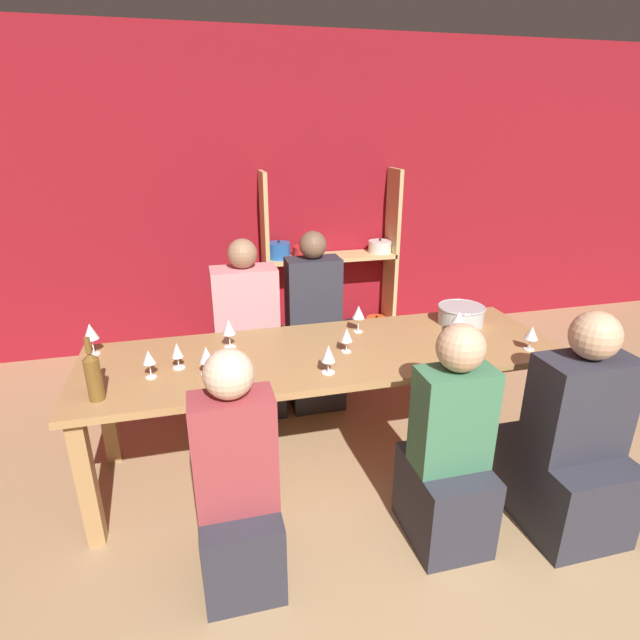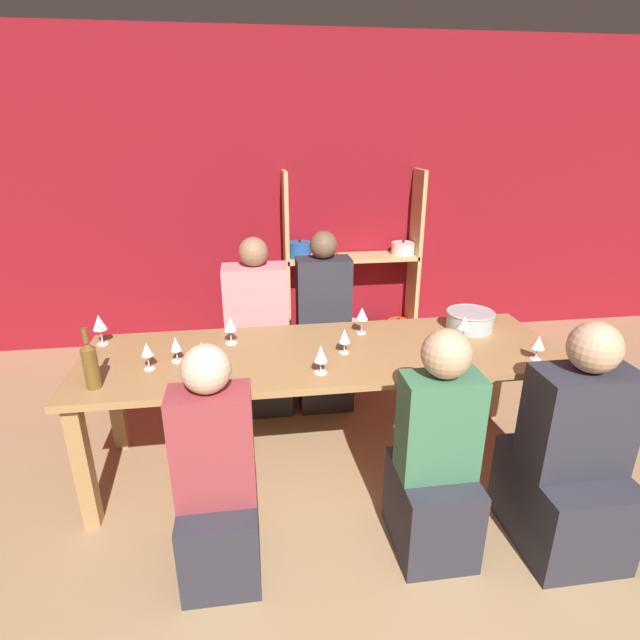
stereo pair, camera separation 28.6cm
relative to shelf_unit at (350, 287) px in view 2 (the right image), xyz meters
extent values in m
cube|color=maroon|center=(-0.47, 0.20, 0.82)|extent=(8.80, 0.06, 2.70)
cube|color=tan|center=(-0.59, 0.00, 0.27)|extent=(0.04, 0.30, 1.59)
cube|color=tan|center=(0.62, 0.00, 0.27)|extent=(0.04, 0.30, 1.59)
cube|color=tan|center=(0.02, 0.00, -0.51)|extent=(1.21, 0.30, 0.04)
cylinder|color=silver|center=(-0.47, 0.00, -0.43)|extent=(0.22, 0.22, 0.11)
sphere|color=black|center=(-0.47, 0.00, -0.36)|extent=(0.02, 0.02, 0.02)
cylinder|color=#E0561E|center=(-0.23, 0.00, -0.42)|extent=(0.20, 0.20, 0.14)
sphere|color=black|center=(-0.23, 0.00, -0.34)|extent=(0.02, 0.02, 0.02)
cylinder|color=silver|center=(0.02, 0.00, -0.42)|extent=(0.22, 0.22, 0.15)
sphere|color=black|center=(0.02, 0.00, -0.33)|extent=(0.02, 0.02, 0.02)
cylinder|color=black|center=(0.26, 0.00, -0.44)|extent=(0.22, 0.22, 0.11)
sphere|color=black|center=(0.26, 0.00, -0.37)|extent=(0.02, 0.02, 0.02)
cylinder|color=#E0561E|center=(0.50, 0.00, -0.42)|extent=(0.20, 0.20, 0.13)
sphere|color=black|center=(0.50, 0.00, -0.35)|extent=(0.02, 0.02, 0.02)
cube|color=tan|center=(0.02, 0.00, 0.29)|extent=(1.21, 0.30, 0.04)
cylinder|color=#235BAD|center=(-0.47, 0.00, 0.38)|extent=(0.20, 0.20, 0.14)
sphere|color=black|center=(-0.47, 0.00, 0.46)|extent=(0.02, 0.02, 0.02)
cylinder|color=red|center=(-0.23, 0.00, 0.35)|extent=(0.22, 0.22, 0.10)
sphere|color=black|center=(-0.23, 0.00, 0.41)|extent=(0.02, 0.02, 0.02)
cylinder|color=silver|center=(0.50, 0.00, 0.36)|extent=(0.22, 0.22, 0.11)
sphere|color=black|center=(0.50, 0.00, 0.43)|extent=(0.02, 0.02, 0.02)
cube|color=#AD7F4C|center=(-0.53, -1.86, 0.21)|extent=(2.68, 0.84, 0.04)
cube|color=#AD7F4C|center=(-1.79, -2.20, -0.17)|extent=(0.08, 0.08, 0.71)
cube|color=#AD7F4C|center=(0.73, -2.20, -0.17)|extent=(0.08, 0.08, 0.71)
cube|color=#AD7F4C|center=(-1.79, -1.52, -0.17)|extent=(0.08, 0.08, 0.71)
cube|color=#AD7F4C|center=(0.73, -1.52, -0.17)|extent=(0.08, 0.08, 0.71)
cylinder|color=#B7BABC|center=(0.43, -1.66, 0.28)|extent=(0.29, 0.29, 0.11)
torus|color=#B7BABC|center=(0.43, -1.66, 0.34)|extent=(0.30, 0.30, 0.01)
cylinder|color=brown|center=(-1.70, -2.12, 0.33)|extent=(0.07, 0.07, 0.21)
cone|color=brown|center=(-1.70, -2.12, 0.45)|extent=(0.07, 0.07, 0.03)
cylinder|color=brown|center=(-1.70, -2.12, 0.50)|extent=(0.03, 0.03, 0.08)
cylinder|color=white|center=(0.60, -2.13, 0.23)|extent=(0.06, 0.06, 0.00)
cylinder|color=white|center=(0.60, -2.13, 0.26)|extent=(0.01, 0.01, 0.06)
cone|color=white|center=(0.60, -2.13, 0.33)|extent=(0.08, 0.08, 0.07)
cylinder|color=beige|center=(0.60, -2.13, 0.31)|extent=(0.04, 0.04, 0.03)
cylinder|color=white|center=(-0.42, -1.90, 0.23)|extent=(0.06, 0.06, 0.00)
cylinder|color=white|center=(-0.42, -1.90, 0.26)|extent=(0.01, 0.01, 0.06)
cone|color=white|center=(-0.42, -1.90, 0.33)|extent=(0.07, 0.07, 0.08)
cylinder|color=maroon|center=(-0.42, -1.90, 0.31)|extent=(0.04, 0.04, 0.03)
cylinder|color=white|center=(-0.26, -1.64, 0.23)|extent=(0.06, 0.06, 0.00)
cylinder|color=white|center=(-0.26, -1.64, 0.27)|extent=(0.01, 0.01, 0.09)
cone|color=white|center=(-0.26, -1.64, 0.36)|extent=(0.08, 0.08, 0.08)
cylinder|color=white|center=(-1.47, -1.95, 0.23)|extent=(0.06, 0.06, 0.00)
cylinder|color=white|center=(-1.47, -1.95, 0.27)|extent=(0.01, 0.01, 0.07)
cone|color=white|center=(-1.47, -1.95, 0.34)|extent=(0.07, 0.07, 0.07)
cylinder|color=white|center=(-1.19, -1.98, 0.23)|extent=(0.07, 0.07, 0.00)
cylinder|color=white|center=(-1.19, -1.98, 0.26)|extent=(0.01, 0.01, 0.06)
cone|color=white|center=(-1.19, -1.98, 0.34)|extent=(0.08, 0.08, 0.08)
cylinder|color=maroon|center=(-1.19, -1.98, 0.32)|extent=(0.04, 0.04, 0.03)
cylinder|color=white|center=(-1.79, -1.58, 0.23)|extent=(0.07, 0.07, 0.00)
cylinder|color=white|center=(-1.79, -1.58, 0.28)|extent=(0.01, 0.01, 0.09)
cone|color=white|center=(-1.79, -1.58, 0.37)|extent=(0.08, 0.08, 0.09)
cylinder|color=maroon|center=(-1.79, -1.58, 0.34)|extent=(0.05, 0.05, 0.04)
cylinder|color=white|center=(-1.05, -1.68, 0.23)|extent=(0.07, 0.07, 0.00)
cylinder|color=white|center=(-1.05, -1.68, 0.27)|extent=(0.01, 0.01, 0.08)
cone|color=white|center=(-1.05, -1.68, 0.35)|extent=(0.08, 0.08, 0.09)
cylinder|color=beige|center=(-1.05, -1.68, 0.33)|extent=(0.04, 0.04, 0.03)
cylinder|color=white|center=(-1.33, -1.88, 0.23)|extent=(0.06, 0.06, 0.00)
cylinder|color=white|center=(-1.33, -1.88, 0.26)|extent=(0.01, 0.01, 0.06)
cone|color=white|center=(-1.33, -1.88, 0.33)|extent=(0.06, 0.06, 0.08)
cylinder|color=maroon|center=(-1.33, -1.88, 0.31)|extent=(0.03, 0.03, 0.03)
cylinder|color=white|center=(0.30, -1.85, 0.23)|extent=(0.07, 0.07, 0.00)
cylinder|color=white|center=(0.30, -1.85, 0.27)|extent=(0.01, 0.01, 0.09)
cone|color=white|center=(0.30, -1.85, 0.35)|extent=(0.08, 0.08, 0.07)
cylinder|color=maroon|center=(0.30, -1.85, 0.34)|extent=(0.05, 0.05, 0.03)
cylinder|color=white|center=(-0.58, -2.12, 0.23)|extent=(0.07, 0.07, 0.00)
cylinder|color=white|center=(-0.58, -2.12, 0.26)|extent=(0.01, 0.01, 0.06)
cone|color=white|center=(-0.58, -2.12, 0.34)|extent=(0.07, 0.07, 0.09)
cylinder|color=maroon|center=(-0.58, -2.12, 0.31)|extent=(0.04, 0.04, 0.04)
cube|color=#2D2D38|center=(-1.11, -2.58, -0.32)|extent=(0.34, 0.43, 0.41)
cube|color=#99383D|center=(-1.11, -2.58, 0.15)|extent=(0.34, 0.19, 0.53)
sphere|color=beige|center=(-1.11, -2.58, 0.52)|extent=(0.20, 0.20, 0.20)
cube|color=#2D2D38|center=(-0.89, -1.04, -0.30)|extent=(0.45, 0.56, 0.45)
cube|color=pink|center=(-0.89, -1.04, 0.22)|extent=(0.45, 0.25, 0.59)
sphere|color=#9E7556|center=(-0.89, -1.04, 0.62)|extent=(0.20, 0.20, 0.20)
cube|color=#2D2D38|center=(0.54, -2.63, -0.31)|extent=(0.45, 0.57, 0.44)
cube|color=#2D2D38|center=(0.54, -2.63, 0.16)|extent=(0.45, 0.25, 0.50)
sphere|color=tan|center=(0.54, -2.63, 0.53)|extent=(0.23, 0.23, 0.23)
cube|color=#2D2D38|center=(-0.41, -1.09, -0.28)|extent=(0.38, 0.47, 0.49)
cube|color=#2D2D38|center=(-0.41, -1.09, 0.27)|extent=(0.38, 0.21, 0.60)
sphere|color=brown|center=(-0.41, -1.09, 0.66)|extent=(0.19, 0.19, 0.19)
cube|color=#2D2D38|center=(-0.11, -2.58, -0.31)|extent=(0.35, 0.44, 0.43)
cube|color=#3D7551|center=(-0.11, -2.58, 0.16)|extent=(0.35, 0.19, 0.50)
sphere|color=tan|center=(-0.11, -2.58, 0.51)|extent=(0.22, 0.22, 0.22)
camera|label=1|loc=(-1.19, -4.34, 1.41)|focal=28.00mm
camera|label=2|loc=(-0.91, -4.40, 1.41)|focal=28.00mm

